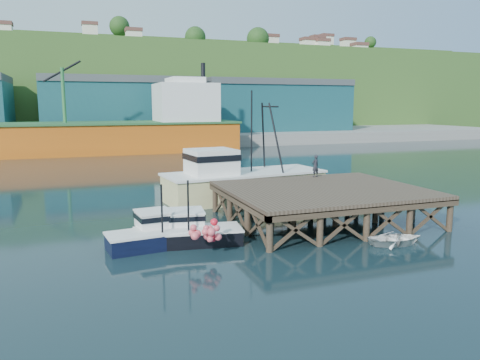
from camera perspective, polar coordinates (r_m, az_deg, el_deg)
name	(u,v)px	position (r m, az deg, el deg)	size (l,w,h in m)	color
ground	(241,228)	(28.06, 0.16, -5.92)	(300.00, 300.00, 0.00)	black
wharf	(325,191)	(29.76, 10.29, -1.36)	(12.00, 10.00, 2.62)	brown
far_quay	(121,136)	(96.11, -14.33, 5.19)	(160.00, 40.00, 2.00)	gray
warehouse_mid	(122,108)	(90.93, -14.15, 8.45)	(28.00, 16.00, 9.00)	#1B5A5A
warehouse_right	(270,108)	(98.61, 3.67, 8.75)	(30.00, 16.00, 9.00)	#1B5A5A
cargo_ship	(77,131)	(73.56, -19.28, 5.60)	(55.50, 10.00, 13.75)	#D45F14
hillside	(107,89)	(125.84, -15.89, 10.58)	(220.00, 50.00, 22.00)	#2D511E
boat_navy	(158,233)	(25.01, -9.95, -6.36)	(5.59, 3.24, 3.37)	black
boat_black	(187,231)	(25.22, -6.44, -6.21)	(5.93, 4.94, 3.52)	black
trawler	(241,177)	(36.25, 0.15, 0.33)	(12.90, 5.75, 8.37)	beige
dinghy	(396,239)	(26.22, 18.50, -6.81)	(2.12, 2.97, 0.62)	white
dockworker	(315,166)	(34.13, 9.17, 1.70)	(0.58, 0.38, 1.60)	black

